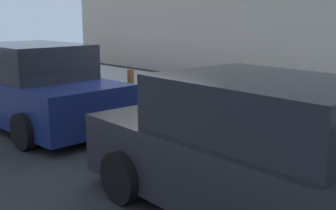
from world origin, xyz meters
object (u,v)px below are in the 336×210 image
(suitcase_navy_2, at_px, (253,125))
(parked_car_navy_1, at_px, (34,88))
(suitcase_silver_0, at_px, (304,133))
(fire_hydrant, at_px, (149,94))
(suitcase_black_5, at_px, (192,107))
(suitcase_maroon_1, at_px, (279,125))
(suitcase_teal_4, at_px, (210,113))
(bollard_post, at_px, (131,90))
(suitcase_olive_3, at_px, (234,112))
(suitcase_red_6, at_px, (177,102))
(parked_car_charcoal_0, at_px, (264,154))

(suitcase_navy_2, bearing_deg, parked_car_navy_1, 27.13)
(suitcase_silver_0, height_order, fire_hydrant, suitcase_silver_0)
(fire_hydrant, bearing_deg, suitcase_black_5, 179.57)
(suitcase_silver_0, bearing_deg, suitcase_maroon_1, 1.75)
(suitcase_teal_4, xyz_separation_m, bollard_post, (2.25, 0.12, 0.17))
(suitcase_black_5, bearing_deg, suitcase_teal_4, 177.83)
(suitcase_olive_3, xyz_separation_m, suitcase_red_6, (1.46, 0.01, -0.04))
(parked_car_charcoal_0, bearing_deg, suitcase_silver_0, -72.32)
(suitcase_red_6, bearing_deg, suitcase_black_5, 173.15)
(suitcase_black_5, bearing_deg, parked_car_charcoal_0, 145.76)
(parked_car_charcoal_0, bearing_deg, suitcase_olive_3, -45.85)
(suitcase_teal_4, xyz_separation_m, parked_car_navy_1, (2.98, 2.05, 0.35))
(suitcase_silver_0, height_order, suitcase_red_6, suitcase_red_6)
(bollard_post, height_order, parked_car_navy_1, parked_car_navy_1)
(suitcase_teal_4, height_order, suitcase_black_5, suitcase_black_5)
(parked_car_charcoal_0, bearing_deg, suitcase_maroon_1, -61.91)
(suitcase_olive_3, distance_m, suitcase_teal_4, 0.50)
(parked_car_navy_1, bearing_deg, fire_hydrant, -119.46)
(suitcase_teal_4, bearing_deg, suitcase_silver_0, -178.01)
(suitcase_silver_0, height_order, bollard_post, bollard_post)
(suitcase_olive_3, bearing_deg, parked_car_navy_1, 31.77)
(suitcase_navy_2, bearing_deg, suitcase_black_5, -1.69)
(suitcase_maroon_1, bearing_deg, suitcase_red_6, -0.62)
(fire_hydrant, distance_m, bollard_post, 0.48)
(suitcase_maroon_1, height_order, suitcase_teal_4, suitcase_teal_4)
(bollard_post, bearing_deg, suitcase_navy_2, -178.28)
(suitcase_teal_4, bearing_deg, suitcase_black_5, -2.17)
(suitcase_silver_0, height_order, parked_car_charcoal_0, parked_car_charcoal_0)
(suitcase_teal_4, relative_size, fire_hydrant, 0.98)
(suitcase_silver_0, distance_m, suitcase_black_5, 2.37)
(suitcase_silver_0, distance_m, parked_car_navy_1, 5.32)
(parked_car_charcoal_0, bearing_deg, parked_car_navy_1, 0.00)
(suitcase_olive_3, bearing_deg, bollard_post, 4.40)
(suitcase_maroon_1, xyz_separation_m, suitcase_red_6, (2.42, -0.03, 0.01))
(suitcase_black_5, distance_m, suitcase_red_6, 0.50)
(fire_hydrant, bearing_deg, parked_car_charcoal_0, 154.49)
(suitcase_red_6, height_order, bollard_post, suitcase_red_6)
(suitcase_olive_3, distance_m, bollard_post, 2.74)
(suitcase_olive_3, distance_m, fire_hydrant, 2.28)
(fire_hydrant, bearing_deg, suitcase_navy_2, 178.91)
(suitcase_olive_3, distance_m, parked_car_charcoal_0, 2.99)
(suitcase_teal_4, xyz_separation_m, suitcase_black_5, (0.48, -0.02, 0.04))
(suitcase_olive_3, bearing_deg, suitcase_navy_2, 167.25)
(suitcase_maroon_1, bearing_deg, fire_hydrant, 0.42)
(suitcase_teal_4, bearing_deg, bollard_post, 3.10)
(suitcase_navy_2, distance_m, fire_hydrant, 2.79)
(fire_hydrant, relative_size, parked_car_navy_1, 0.18)
(suitcase_olive_3, xyz_separation_m, bollard_post, (2.73, 0.21, 0.08))
(suitcase_maroon_1, bearing_deg, suitcase_black_5, 1.01)
(suitcase_olive_3, height_order, fire_hydrant, suitcase_olive_3)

